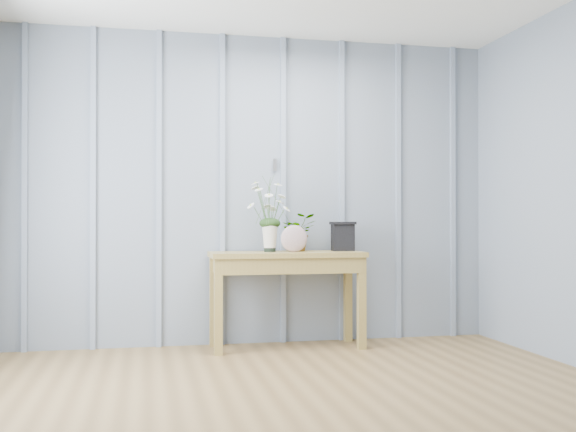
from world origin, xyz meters
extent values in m
plane|color=brown|center=(0.00, 0.00, 0.00)|extent=(4.50, 4.50, 0.00)
cube|color=gray|center=(0.00, 2.25, 1.25)|extent=(4.00, 0.01, 2.50)
cube|color=#A9A8AD|center=(0.18, 2.23, 1.45)|extent=(0.03, 0.01, 0.10)
cube|color=#7F8EA3|center=(-1.75, 2.23, 1.25)|extent=(0.04, 0.03, 2.50)
cube|color=#7F8EA3|center=(-1.25, 2.23, 1.25)|extent=(0.04, 0.03, 2.50)
cube|color=#7F8EA3|center=(-0.75, 2.23, 1.25)|extent=(0.04, 0.03, 2.50)
cube|color=#7F8EA3|center=(-0.25, 2.23, 1.25)|extent=(0.04, 0.03, 2.50)
cube|color=#7F8EA3|center=(0.25, 2.23, 1.25)|extent=(0.04, 0.03, 2.50)
cube|color=#7F8EA3|center=(0.75, 2.23, 1.25)|extent=(0.04, 0.03, 2.50)
cube|color=#7F8EA3|center=(1.25, 2.23, 1.25)|extent=(0.04, 0.03, 2.50)
cube|color=#7F8EA3|center=(1.75, 2.23, 1.25)|extent=(0.04, 0.03, 2.50)
cube|color=olive|center=(0.23, 1.99, 0.73)|extent=(1.20, 0.45, 0.04)
cube|color=olive|center=(0.23, 1.99, 0.65)|extent=(1.13, 0.42, 0.12)
cube|color=olive|center=(-0.33, 1.81, 0.35)|extent=(0.06, 0.06, 0.71)
cube|color=olive|center=(0.78, 1.81, 0.35)|extent=(0.06, 0.06, 0.71)
cube|color=olive|center=(-0.33, 2.17, 0.35)|extent=(0.06, 0.06, 0.71)
cube|color=olive|center=(0.78, 2.17, 0.35)|extent=(0.06, 0.06, 0.71)
cylinder|color=black|center=(0.10, 2.01, 0.78)|extent=(0.09, 0.09, 0.06)
cone|color=silver|center=(0.10, 2.01, 0.87)|extent=(0.14, 0.14, 0.21)
ellipsoid|color=#173412|center=(0.10, 2.01, 0.97)|extent=(0.17, 0.14, 0.09)
imported|color=#173412|center=(0.35, 2.12, 0.90)|extent=(0.28, 0.25, 0.30)
ellipsoid|color=#844E5E|center=(0.28, 1.93, 0.85)|extent=(0.21, 0.06, 0.21)
cube|color=black|center=(0.70, 2.05, 0.86)|extent=(0.18, 0.14, 0.21)
cube|color=black|center=(0.70, 2.05, 0.97)|extent=(0.20, 0.16, 0.02)
camera|label=1|loc=(-0.86, -3.16, 0.99)|focal=42.00mm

